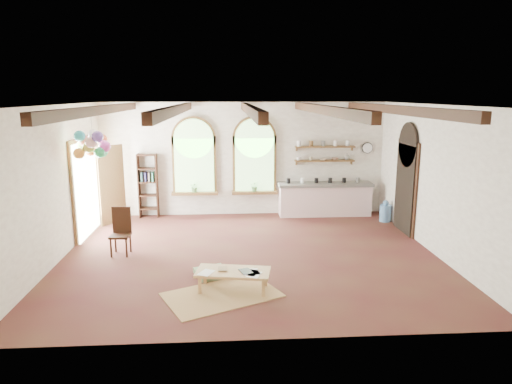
{
  "coord_description": "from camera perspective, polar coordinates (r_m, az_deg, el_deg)",
  "views": [
    {
      "loc": [
        -0.48,
        -9.37,
        3.42
      ],
      "look_at": [
        0.16,
        0.6,
        1.26
      ],
      "focal_mm": 32.0,
      "sensor_mm": 36.0,
      "label": 1
    }
  ],
  "objects": [
    {
      "name": "coffee_table",
      "position": [
        8.17,
        -2.88,
        -10.08
      ],
      "size": [
        1.37,
        0.8,
        0.37
      ],
      "color": "tan",
      "rests_on": "floor"
    },
    {
      "name": "bookshelf",
      "position": [
        13.12,
        -13.35,
        0.77
      ],
      "size": [
        0.53,
        0.32,
        1.8
      ],
      "color": "#361B11",
      "rests_on": "floor"
    },
    {
      "name": "potted_plant_right",
      "position": [
        12.97,
        -0.16,
        0.75
      ],
      "size": [
        0.27,
        0.23,
        0.3
      ],
      "primitive_type": "imported",
      "color": "#598C4C",
      "rests_on": "window_right"
    },
    {
      "name": "side_chair",
      "position": [
        10.35,
        -16.53,
        -5.91
      ],
      "size": [
        0.43,
        0.43,
        1.03
      ],
      "color": "#361B11",
      "rests_on": "floor"
    },
    {
      "name": "potted_plant_left",
      "position": [
        12.98,
        -7.67,
        0.64
      ],
      "size": [
        0.27,
        0.23,
        0.3
      ],
      "primitive_type": "imported",
      "color": "#598C4C",
      "rests_on": "window_left"
    },
    {
      "name": "shelf_bowl_b",
      "position": [
        13.24,
        9.84,
        4.1
      ],
      "size": [
        0.2,
        0.2,
        0.06
      ],
      "primitive_type": "imported",
      "color": "#8C664C",
      "rests_on": "wall_shelf_lower"
    },
    {
      "name": "floor",
      "position": [
        9.98,
        -0.7,
        -7.85
      ],
      "size": [
        8.0,
        8.0,
        0.0
      ],
      "primitive_type": "plane",
      "color": "#532F22",
      "rests_on": "ground"
    },
    {
      "name": "shelf_cup_b",
      "position": [
        13.09,
        6.85,
        4.17
      ],
      "size": [
        0.1,
        0.1,
        0.09
      ],
      "primitive_type": "imported",
      "color": "beige",
      "rests_on": "wall_shelf_lower"
    },
    {
      "name": "wall_shelf_lower",
      "position": [
        13.18,
        8.56,
        3.88
      ],
      "size": [
        1.7,
        0.24,
        0.04
      ],
      "primitive_type": "cube",
      "color": "brown",
      "rests_on": "wall_back"
    },
    {
      "name": "shelf_bowl_a",
      "position": [
        13.16,
        8.35,
        4.09
      ],
      "size": [
        0.22,
        0.22,
        0.05
      ],
      "primitive_type": "imported",
      "color": "beige",
      "rests_on": "wall_shelf_lower"
    },
    {
      "name": "floor_cushion",
      "position": [
        8.95,
        -5.54,
        -10.01
      ],
      "size": [
        0.75,
        0.75,
        0.1
      ],
      "primitive_type": "cube",
      "rotation": [
        0.0,
        0.0,
        0.37
      ],
      "color": "#6F8C60",
      "rests_on": "floor"
    },
    {
      "name": "balloon_cluster",
      "position": [
        10.63,
        -19.72,
        5.6
      ],
      "size": [
        0.8,
        0.86,
        1.15
      ],
      "color": "white",
      "rests_on": "floor"
    },
    {
      "name": "window_right",
      "position": [
        12.94,
        -0.19,
        4.23
      ],
      "size": [
        1.3,
        0.28,
        2.2
      ],
      "color": "brown",
      "rests_on": "floor"
    },
    {
      "name": "left_doorway",
      "position": [
        11.91,
        -20.54,
        0.41
      ],
      "size": [
        0.1,
        1.9,
        2.5
      ],
      "primitive_type": "cube",
      "color": "brown",
      "rests_on": "floor"
    },
    {
      "name": "floor_mat",
      "position": [
        8.12,
        -4.28,
        -12.7
      ],
      "size": [
        2.22,
        1.88,
        0.02
      ],
      "primitive_type": "cube",
      "rotation": [
        0.0,
        0.0,
        0.45
      ],
      "color": "tan",
      "rests_on": "floor"
    },
    {
      "name": "water_jug_a",
      "position": [
        13.44,
        11.88,
        -1.65
      ],
      "size": [
        0.32,
        0.32,
        0.62
      ],
      "color": "#5D91C8",
      "rests_on": "floor"
    },
    {
      "name": "table_book",
      "position": [
        8.23,
        -4.79,
        -9.56
      ],
      "size": [
        0.17,
        0.24,
        0.02
      ],
      "primitive_type": "imported",
      "rotation": [
        0.0,
        0.0,
        -0.02
      ],
      "color": "olive",
      "rests_on": "coffee_table"
    },
    {
      "name": "wall_shelf_upper",
      "position": [
        13.13,
        8.61,
        5.61
      ],
      "size": [
        1.7,
        0.24,
        0.04
      ],
      "primitive_type": "cube",
      "color": "brown",
      "rests_on": "wall_back"
    },
    {
      "name": "shelf_cup_a",
      "position": [
        13.03,
        5.33,
        4.18
      ],
      "size": [
        0.12,
        0.1,
        0.1
      ],
      "primitive_type": "imported",
      "color": "white",
      "rests_on": "wall_shelf_lower"
    },
    {
      "name": "tablet",
      "position": [
        8.11,
        -1.3,
        -9.87
      ],
      "size": [
        0.26,
        0.31,
        0.01
      ],
      "primitive_type": "cube",
      "rotation": [
        0.0,
        0.0,
        0.34
      ],
      "color": "black",
      "rests_on": "coffee_table"
    },
    {
      "name": "kitchen_counter",
      "position": [
        13.2,
        8.57,
        -0.85
      ],
      "size": [
        2.68,
        0.62,
        0.94
      ],
      "color": "beige",
      "rests_on": "floor"
    },
    {
      "name": "water_jug_b",
      "position": [
        12.95,
        15.86,
        -2.45
      ],
      "size": [
        0.3,
        0.3,
        0.59
      ],
      "color": "#5D91C8",
      "rests_on": "floor"
    },
    {
      "name": "window_left",
      "position": [
        12.95,
        -7.74,
        4.13
      ],
      "size": [
        1.3,
        0.28,
        2.2
      ],
      "color": "brown",
      "rests_on": "floor"
    },
    {
      "name": "right_doorway",
      "position": [
        11.96,
        18.14,
        0.38
      ],
      "size": [
        0.1,
        1.3,
        2.4
      ],
      "primitive_type": "cube",
      "color": "black",
      "rests_on": "floor"
    },
    {
      "name": "shelf_vase",
      "position": [
        13.32,
        11.31,
        4.37
      ],
      "size": [
        0.18,
        0.18,
        0.19
      ],
      "primitive_type": "imported",
      "color": "slate",
      "rests_on": "wall_shelf_lower"
    },
    {
      "name": "wall_clock",
      "position": [
        13.52,
        13.75,
        5.38
      ],
      "size": [
        0.32,
        0.04,
        0.32
      ],
      "primitive_type": "cylinder",
      "rotation": [
        1.57,
        0.0,
        0.0
      ],
      "color": "black",
      "rests_on": "wall_back"
    },
    {
      "name": "ceiling_beams",
      "position": [
        9.38,
        -0.75,
        10.23
      ],
      "size": [
        6.2,
        6.8,
        0.18
      ],
      "primitive_type": null,
      "color": "#361B11",
      "rests_on": "ceiling"
    }
  ]
}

